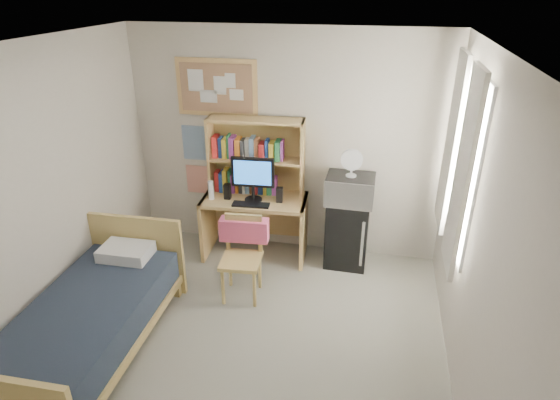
% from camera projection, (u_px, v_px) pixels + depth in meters
% --- Properties ---
extents(floor, '(3.60, 4.20, 0.02)m').
position_uv_depth(floor, '(235.00, 365.00, 4.05)').
color(floor, gray).
rests_on(floor, ground).
extents(ceiling, '(3.60, 4.20, 0.02)m').
position_uv_depth(ceiling, '(218.00, 53.00, 2.94)').
color(ceiling, silver).
rests_on(ceiling, wall_back).
extents(wall_back, '(3.60, 0.04, 2.60)m').
position_uv_depth(wall_back, '(285.00, 145.00, 5.35)').
color(wall_back, beige).
rests_on(wall_back, floor).
extents(wall_left, '(0.04, 4.20, 2.60)m').
position_uv_depth(wall_left, '(19.00, 210.00, 3.84)').
color(wall_left, beige).
rests_on(wall_left, floor).
extents(wall_right, '(0.04, 4.20, 2.60)m').
position_uv_depth(wall_right, '(483.00, 261.00, 3.15)').
color(wall_right, beige).
rests_on(wall_right, floor).
extents(window_unit, '(0.10, 1.40, 1.70)m').
position_uv_depth(window_unit, '(460.00, 158.00, 4.09)').
color(window_unit, white).
rests_on(window_unit, wall_right).
extents(curtain_left, '(0.04, 0.55, 1.70)m').
position_uv_depth(curtain_left, '(462.00, 175.00, 3.74)').
color(curtain_left, white).
rests_on(curtain_left, wall_right).
extents(curtain_right, '(0.04, 0.55, 1.70)m').
position_uv_depth(curtain_right, '(451.00, 144.00, 4.45)').
color(curtain_right, white).
rests_on(curtain_right, wall_right).
extents(bulletin_board, '(0.94, 0.03, 0.64)m').
position_uv_depth(bulletin_board, '(217.00, 88.00, 5.22)').
color(bulletin_board, '#A07754').
rests_on(bulletin_board, wall_back).
extents(poster_wave, '(0.30, 0.01, 0.42)m').
position_uv_depth(poster_wave, '(195.00, 143.00, 5.57)').
color(poster_wave, '#23528E').
rests_on(poster_wave, wall_back).
extents(poster_japan, '(0.28, 0.01, 0.36)m').
position_uv_depth(poster_japan, '(198.00, 179.00, 5.77)').
color(poster_japan, red).
rests_on(poster_japan, wall_back).
extents(desk, '(1.23, 0.67, 0.75)m').
position_uv_depth(desk, '(255.00, 226.00, 5.52)').
color(desk, tan).
rests_on(desk, floor).
extents(desk_chair, '(0.47, 0.47, 0.87)m').
position_uv_depth(desk_chair, '(241.00, 260.00, 4.74)').
color(desk_chair, tan).
rests_on(desk_chair, floor).
extents(mini_fridge, '(0.47, 0.47, 0.79)m').
position_uv_depth(mini_fridge, '(347.00, 232.00, 5.36)').
color(mini_fridge, black).
rests_on(mini_fridge, floor).
extents(bed, '(1.00, 1.93, 0.52)m').
position_uv_depth(bed, '(90.00, 328.00, 4.08)').
color(bed, '#19202D').
rests_on(bed, floor).
extents(hutch, '(1.10, 0.35, 0.89)m').
position_uv_depth(hutch, '(256.00, 157.00, 5.30)').
color(hutch, tan).
rests_on(hutch, desk).
extents(monitor, '(0.48, 0.07, 0.51)m').
position_uv_depth(monitor, '(253.00, 179.00, 5.20)').
color(monitor, black).
rests_on(monitor, desk).
extents(keyboard, '(0.42, 0.16, 0.02)m').
position_uv_depth(keyboard, '(251.00, 205.00, 5.18)').
color(keyboard, black).
rests_on(keyboard, desk).
extents(speaker_left, '(0.08, 0.08, 0.18)m').
position_uv_depth(speaker_left, '(227.00, 191.00, 5.31)').
color(speaker_left, black).
rests_on(speaker_left, desk).
extents(speaker_right, '(0.08, 0.08, 0.17)m').
position_uv_depth(speaker_right, '(280.00, 195.00, 5.23)').
color(speaker_right, black).
rests_on(speaker_right, desk).
extents(water_bottle, '(0.07, 0.07, 0.22)m').
position_uv_depth(water_bottle, '(211.00, 190.00, 5.29)').
color(water_bottle, white).
rests_on(water_bottle, desk).
extents(hoodie, '(0.52, 0.19, 0.24)m').
position_uv_depth(hoodie, '(244.00, 230.00, 4.82)').
color(hoodie, '#E95880').
rests_on(hoodie, desk_chair).
extents(microwave, '(0.53, 0.40, 0.30)m').
position_uv_depth(microwave, '(350.00, 189.00, 5.10)').
color(microwave, silver).
rests_on(microwave, mini_fridge).
extents(desk_fan, '(0.23, 0.23, 0.29)m').
position_uv_depth(desk_fan, '(352.00, 164.00, 4.98)').
color(desk_fan, white).
rests_on(desk_fan, microwave).
extents(pillow, '(0.49, 0.35, 0.12)m').
position_uv_depth(pillow, '(126.00, 252.00, 4.61)').
color(pillow, white).
rests_on(pillow, bed).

